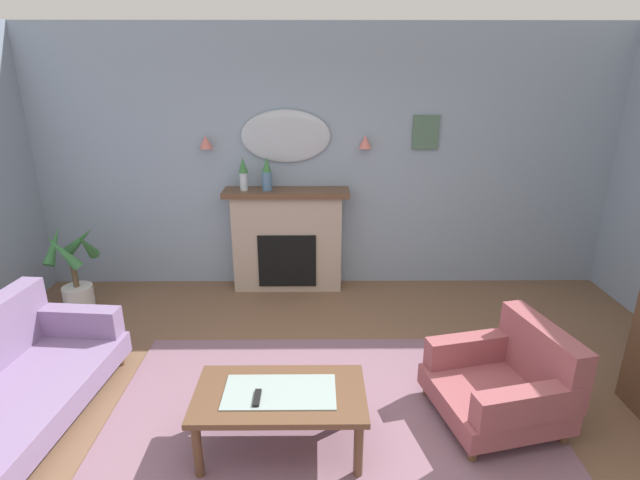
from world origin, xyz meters
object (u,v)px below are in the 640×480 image
Objects in this scene: fireplace at (287,241)px; wall_sconce_right at (365,142)px; mantel_vase_left at (267,174)px; framed_picture at (425,132)px; potted_plant_corner_palm at (75,274)px; wall_sconce_left at (206,142)px; mantel_vase_right at (243,172)px; coffee_table at (280,399)px; floral_couch at (0,386)px; wall_mirror at (286,136)px; tv_remote at (257,398)px; armchair_in_corner at (507,380)px.

wall_sconce_right reaches higher than fireplace.
framed_picture is at bearing 6.04° from mantel_vase_left.
wall_sconce_left is at bearing 25.23° from potted_plant_corner_palm.
wall_sconce_left is (-0.40, 0.12, 0.31)m from mantel_vase_right.
coffee_table is (0.54, -2.50, -0.97)m from mantel_vase_right.
framed_picture is 0.39× the size of potted_plant_corner_palm.
floral_couch is 1.78m from potted_plant_corner_palm.
coffee_table is 0.62× the size of floral_couch.
mantel_vase_left is 2.58× the size of wall_sconce_left.
mantel_vase_right is at bearing -174.73° from framed_picture.
coffee_table is 1.21× the size of potted_plant_corner_palm.
fireplace reaches higher than coffee_table.
floral_couch is 1.95× the size of potted_plant_corner_palm.
mantel_vase_right is 0.25m from mantel_vase_left.
mantel_vase_left is 1.00× the size of framed_picture.
wall_sconce_left is 0.15× the size of potted_plant_corner_palm.
floral_couch is (-2.72, -2.37, -1.34)m from wall_sconce_right.
mantel_vase_left is (0.25, 0.00, -0.02)m from mantel_vase_right.
framed_picture is (1.50, 0.01, 0.04)m from wall_mirror.
mantel_vase_right is 2.53× the size of wall_sconce_right.
tv_remote is at bearing -73.36° from wall_sconce_left.
wall_sconce_right reaches higher than floral_couch.
mantel_vase_right is 0.32× the size of coffee_table.
wall_sconce_left is at bearing 163.30° from mantel_vase_right.
framed_picture reaches higher than wall_sconce_right.
tv_remote reaches higher than coffee_table.
potted_plant_corner_palm is (-1.31, -0.62, -1.25)m from wall_sconce_left.
mantel_vase_left reaches higher than fireplace.
wall_sconce_right is at bearing 73.80° from coffee_table.
mantel_vase_left reaches higher than floral_couch.
fireplace is 2.53m from coffee_table.
framed_picture reaches higher than floral_couch.
potted_plant_corner_palm is (-2.11, 2.07, -0.05)m from tv_remote.
floral_couch reaches higher than armchair_in_corner.
mantel_vase_left is 1.76m from framed_picture.
wall_sconce_left is at bearing -176.63° from wall_mirror.
wall_mirror reaches higher than fireplace.
wall_mirror is 0.85m from wall_sconce_right.
floral_couch is at bearing -122.34° from mantel_vase_right.
coffee_table is at bearing -87.97° from fireplace.
wall_sconce_right is at bearing 11.58° from potted_plant_corner_palm.
mantel_vase_right reaches higher than tv_remote.
fireplace is at bearing 50.56° from floral_couch.
mantel_vase_left is 0.46m from wall_mirror.
fireplace is 1.91m from framed_picture.
mantel_vase_left is 2.98m from floral_couch.
wall_sconce_left is (-0.85, -0.05, -0.05)m from wall_mirror.
fireplace is 3.84× the size of mantel_vase_right.
mantel_vase_left is 0.74m from wall_sconce_left.
framed_picture is 3.32m from coffee_table.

